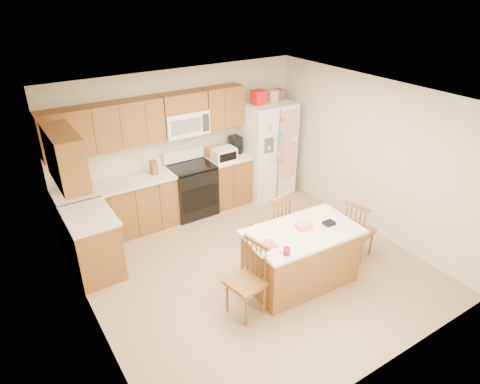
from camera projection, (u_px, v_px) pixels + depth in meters
ground at (253, 267)px, 6.31m from camera, size 4.50×4.50×0.00m
room_shell at (254, 179)px, 5.65m from camera, size 4.60×4.60×2.52m
cabinetry at (139, 182)px, 6.76m from camera, size 3.36×1.56×2.15m
stove at (191, 188)px, 7.54m from camera, size 0.76×0.65×1.13m
refrigerator at (266, 148)px, 8.05m from camera, size 0.90×0.79×2.04m
island at (301, 256)px, 5.83m from camera, size 1.60×0.96×0.92m
windsor_chair_left at (247, 281)px, 5.28m from camera, size 0.48×0.50×1.01m
windsor_chair_back at (273, 225)px, 6.37m from camera, size 0.54×0.52×1.08m
windsor_chair_right at (358, 231)px, 6.37m from camera, size 0.48×0.49×0.94m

